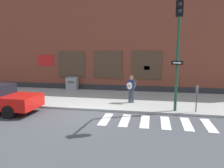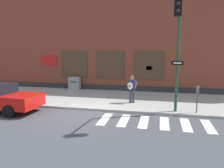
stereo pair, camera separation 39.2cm
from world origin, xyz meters
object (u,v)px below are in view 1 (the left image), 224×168
object	(u,v)px
busker	(131,87)
traffic_light	(178,39)
parking_meter	(197,95)
utility_box	(72,84)

from	to	relation	value
busker	traffic_light	distance (m)	4.38
traffic_light	parking_meter	xyz separation A→B (m)	(1.16, 0.89, -2.81)
traffic_light	utility_box	distance (m)	10.13
utility_box	busker	bearing A→B (deg)	-33.91
busker	traffic_light	world-z (taller)	traffic_light
busker	traffic_light	size ratio (longest dim) A/B	0.31
parking_meter	utility_box	xyz separation A→B (m)	(-8.81, 4.92, -0.42)
busker	parking_meter	xyz separation A→B (m)	(3.61, -1.43, -0.02)
busker	utility_box	xyz separation A→B (m)	(-5.20, 3.49, -0.44)
utility_box	parking_meter	bearing A→B (deg)	-29.20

